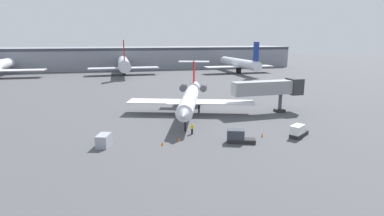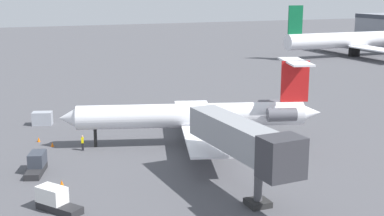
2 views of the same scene
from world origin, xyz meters
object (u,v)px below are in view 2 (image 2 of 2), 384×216
Objects in this scene: baggage_tug_trailing at (37,164)px; cargo_container_uld at (42,118)px; jet_bridge at (246,142)px; traffic_cone_mid at (52,144)px; parked_airliner_west_end at (354,40)px; traffic_cone_far at (39,140)px; ground_crew_marshaller at (83,143)px; traffic_cone_near at (62,183)px; baggage_tug_lead at (55,200)px; regional_jet at (199,115)px.

cargo_container_uld is at bearing 171.57° from baggage_tug_trailing.
jet_bridge is 26.52× the size of traffic_cone_mid.
parked_airliner_west_end is (-60.13, 87.13, 3.46)m from baggage_tug_trailing.
baggage_tug_trailing is (-13.19, -15.66, -4.09)m from jet_bridge.
cargo_container_uld is at bearing 169.96° from traffic_cone_far.
parked_airliner_west_end reaches higher than traffic_cone_mid.
traffic_cone_mid is at bearing 162.46° from baggage_tug_trailing.
cargo_container_uld is 5.14× the size of traffic_cone_far.
traffic_cone_mid and traffic_cone_far have the same top height.
jet_bridge is 25.38m from traffic_cone_mid.
ground_crew_marshaller is 98.37m from parked_airliner_west_end.
parked_airliner_west_end is (-73.32, 71.46, -0.64)m from jet_bridge.
traffic_cone_mid is (-12.56, 0.90, 0.00)m from traffic_cone_near.
baggage_tug_lead is at bearing -7.00° from traffic_cone_mid.
regional_jet is 89.70m from parked_airliner_west_end.
traffic_cone_mid is (-21.21, -13.13, -4.66)m from jet_bridge.
jet_bridge is 3.44× the size of baggage_tug_trailing.
parked_airliner_west_end is at bearing 129.83° from regional_jet.
traffic_cone_mid is at bearing 24.58° from traffic_cone_far.
ground_crew_marshaller is 15.96m from baggage_tug_lead.
traffic_cone_far is 0.01× the size of parked_airliner_west_end.
cargo_container_uld reaches higher than ground_crew_marshaller.
regional_jet reaches higher than traffic_cone_near.
ground_crew_marshaller reaches higher than traffic_cone_mid.
traffic_cone_mid is at bearing -108.78° from regional_jet.
jet_bridge reaches higher than baggage_tug_lead.
parked_airliner_west_end is (-54.73, 81.67, 3.44)m from ground_crew_marshaller.
baggage_tug_trailing is 8.43m from traffic_cone_mid.
regional_jet is at bearing 64.84° from traffic_cone_far.
baggage_tug_trailing is at bearing -45.26° from ground_crew_marshaller.
baggage_tug_lead is at bearing 2.09° from baggage_tug_trailing.
traffic_cone_mid is (10.45, -0.20, -0.58)m from cargo_container_uld.
baggage_tug_trailing is at bearing -7.23° from traffic_cone_far.
jet_bridge is at bearing 77.21° from baggage_tug_lead.
ground_crew_marshaller is at bearing -102.05° from regional_jet.
regional_jet is at bearing 170.76° from jet_bridge.
baggage_tug_lead is (-3.47, -15.31, -4.09)m from jet_bridge.
traffic_cone_far is (-2.60, -1.19, 0.00)m from traffic_cone_mid.
traffic_cone_mid is 99.44m from parked_airliner_west_end.
traffic_cone_far is at bearing -141.74° from ground_crew_marshaller.
traffic_cone_far is at bearing -178.90° from traffic_cone_near.
traffic_cone_mid is 1.00× the size of traffic_cone_far.
ground_crew_marshaller is (-18.60, -10.21, -4.07)m from jet_bridge.
parked_airliner_west_end reaches higher than regional_jet.
cargo_container_uld reaches higher than traffic_cone_mid.
jet_bridge is 8.63× the size of ground_crew_marshaller.
regional_jet is 18.94m from traffic_cone_far.
parked_airliner_west_end reaches higher than jet_bridge.
ground_crew_marshaller is at bearing -151.23° from jet_bridge.
parked_airliner_west_end reaches higher than ground_crew_marshaller.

